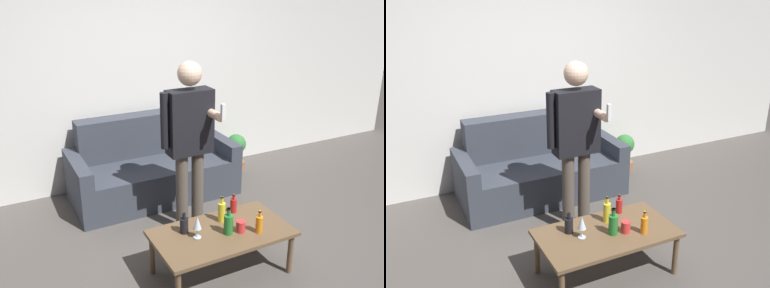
% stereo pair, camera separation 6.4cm
% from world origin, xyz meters
% --- Properties ---
extents(ground_plane, '(16.00, 16.00, 0.00)m').
position_xyz_m(ground_plane, '(0.00, 0.00, 0.00)').
color(ground_plane, '#514C47').
extents(wall_back, '(8.00, 0.06, 2.70)m').
position_xyz_m(wall_back, '(0.00, 2.05, 1.35)').
color(wall_back, silver).
rests_on(wall_back, ground_plane).
extents(couch, '(1.79, 0.83, 0.88)m').
position_xyz_m(couch, '(-0.08, 1.58, 0.31)').
color(couch, '#383D47').
rests_on(couch, ground_plane).
extents(coffee_table, '(1.11, 0.60, 0.39)m').
position_xyz_m(coffee_table, '(-0.12, -0.01, 0.36)').
color(coffee_table, brown).
rests_on(coffee_table, ground_plane).
extents(bottle_orange, '(0.07, 0.07, 0.17)m').
position_xyz_m(bottle_orange, '(-0.39, 0.11, 0.46)').
color(bottle_orange, black).
rests_on(bottle_orange, coffee_table).
extents(bottle_green, '(0.06, 0.06, 0.17)m').
position_xyz_m(bottle_green, '(0.13, 0.21, 0.46)').
color(bottle_green, '#B21E1E').
rests_on(bottle_green, coffee_table).
extents(bottle_dark, '(0.06, 0.06, 0.19)m').
position_xyz_m(bottle_dark, '(0.14, -0.15, 0.47)').
color(bottle_dark, orange).
rests_on(bottle_dark, coffee_table).
extents(bottle_yellow, '(0.06, 0.06, 0.23)m').
position_xyz_m(bottle_yellow, '(-0.04, 0.13, 0.49)').
color(bottle_yellow, yellow).
rests_on(bottle_yellow, coffee_table).
extents(bottle_red, '(0.07, 0.07, 0.23)m').
position_xyz_m(bottle_red, '(-0.09, -0.06, 0.48)').
color(bottle_red, '#23752D').
rests_on(bottle_red, coffee_table).
extents(wine_glass_near, '(0.07, 0.07, 0.18)m').
position_xyz_m(wine_glass_near, '(-0.33, -0.00, 0.52)').
color(wine_glass_near, silver).
rests_on(wine_glass_near, coffee_table).
extents(cup_on_table, '(0.07, 0.07, 0.10)m').
position_xyz_m(cup_on_table, '(0.02, -0.08, 0.44)').
color(cup_on_table, red).
rests_on(cup_on_table, coffee_table).
extents(person_standing_front, '(0.49, 0.42, 1.63)m').
position_xyz_m(person_standing_front, '(-0.04, 0.73, 0.96)').
color(person_standing_front, brown).
rests_on(person_standing_front, ground_plane).
extents(potted_plant, '(0.25, 0.25, 0.47)m').
position_xyz_m(potted_plant, '(1.12, 1.72, 0.26)').
color(potted_plant, '#936042').
rests_on(potted_plant, ground_plane).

